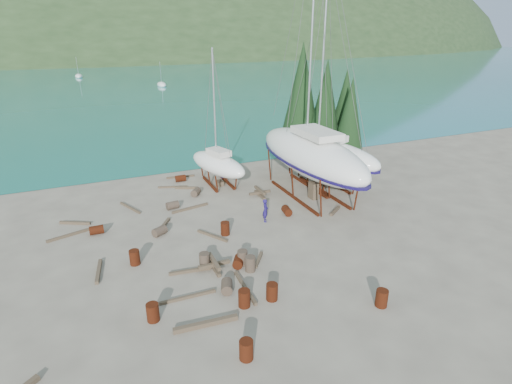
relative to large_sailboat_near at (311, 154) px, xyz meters
name	(u,v)px	position (x,y,z in m)	size (l,w,h in m)	color
ground	(257,239)	(-6.79, -4.96, -3.47)	(600.00, 600.00, 0.00)	#675D51
bay_water	(84,50)	(-6.79, 310.04, -3.47)	(700.00, 700.00, 0.00)	#177371
far_hill	(84,50)	(-6.79, 315.04, -3.47)	(800.00, 360.00, 110.00)	#20341A
far_house_center	(45,55)	(-26.79, 185.04, -0.55)	(6.60, 5.60, 5.60)	beige
far_house_right	(157,53)	(23.21, 185.04, -0.55)	(6.60, 5.60, 5.60)	beige
cypress_near_right	(325,105)	(5.71, 7.04, 2.32)	(3.60, 3.60, 10.00)	black
cypress_mid_right	(350,116)	(7.21, 5.04, 1.45)	(3.06, 3.06, 8.50)	black
cypress_back_left	(302,94)	(4.21, 9.04, 3.19)	(4.14, 4.14, 11.50)	black
cypress_far_right	(345,107)	(8.71, 8.04, 1.74)	(3.24, 3.24, 9.00)	black
moored_boat_mid	(162,85)	(3.21, 75.04, -3.09)	(2.00, 5.00, 6.05)	white
moored_boat_far	(79,76)	(-14.79, 105.04, -3.09)	(2.00, 5.00, 6.05)	white
large_sailboat_near	(311,154)	(0.00, 0.00, 0.00)	(4.17, 13.77, 21.60)	white
large_sailboat_far	(321,153)	(2.09, 1.74, -0.66)	(7.20, 11.27, 17.24)	white
small_sailboat_shore	(218,164)	(-5.83, 5.41, -1.63)	(4.12, 7.32, 11.18)	white
worker	(265,210)	(-5.21, -2.89, -2.65)	(0.60, 0.39, 1.65)	#1D1357
drum_0	(153,312)	(-14.25, -10.19, -3.03)	(0.58, 0.58, 0.88)	#511C0D
drum_1	(227,286)	(-10.42, -9.47, -3.18)	(0.58, 0.58, 0.88)	#2D2823
drum_2	(97,230)	(-16.09, -0.17, -3.18)	(0.58, 0.58, 0.88)	#511C0D
drum_3	(246,350)	(-11.24, -14.03, -3.03)	(0.58, 0.58, 0.88)	#511C0D
drum_4	(181,178)	(-8.68, 7.36, -3.18)	(0.58, 0.58, 0.88)	#511C0D
drum_5	(243,258)	(-8.75, -7.44, -3.03)	(0.58, 0.58, 0.88)	#2D2823
drum_6	(287,211)	(-3.32, -2.51, -3.18)	(0.58, 0.58, 0.88)	#511C0D
drum_7	(382,298)	(-4.02, -13.55, -3.03)	(0.58, 0.58, 0.88)	#511C0D
drum_8	(135,257)	(-14.33, -4.96, -3.03)	(0.58, 0.58, 0.88)	#511C0D
drum_9	(173,205)	(-10.66, 1.79, -3.18)	(0.58, 0.58, 0.88)	#2D2823
drum_10	(272,292)	(-8.62, -10.98, -3.03)	(0.58, 0.58, 0.88)	#511C0D
drum_11	(196,192)	(-8.34, 3.65, -3.18)	(0.58, 0.58, 0.88)	#2D2823
drum_12	(239,261)	(-9.01, -7.48, -3.18)	(0.58, 0.58, 0.88)	#511C0D
drum_13	(244,298)	(-10.06, -10.91, -3.03)	(0.58, 0.58, 0.88)	#511C0D
drum_14	(225,228)	(-8.43, -3.64, -3.03)	(0.58, 0.58, 0.88)	#511C0D
drum_15	(160,231)	(-12.36, -2.01, -3.18)	(0.58, 0.58, 0.88)	#2D2823
drum_16	(205,260)	(-10.80, -6.84, -3.03)	(0.58, 0.58, 0.88)	#2D2823
drum_17	(250,264)	(-8.59, -8.20, -3.03)	(0.58, 0.58, 0.88)	#2D2823
timber_0	(173,187)	(-9.68, 6.14, -3.40)	(0.14, 2.44, 0.14)	brown
timber_1	(335,211)	(0.13, -3.56, -3.38)	(0.19, 1.68, 0.19)	brown
timber_2	(75,223)	(-17.38, 1.96, -3.38)	(0.19, 2.16, 0.19)	brown
timber_3	(188,297)	(-12.40, -9.23, -3.40)	(0.15, 2.85, 0.15)	brown
timber_5	(245,288)	(-9.50, -9.67, -3.39)	(0.16, 2.95, 0.16)	brown
timber_6	(187,188)	(-8.66, 5.39, -3.38)	(0.19, 1.88, 0.19)	brown
timber_7	(259,260)	(-7.77, -7.47, -3.39)	(0.17, 1.61, 0.17)	brown
timber_8	(164,225)	(-11.82, -0.79, -3.38)	(0.19, 1.89, 0.19)	brown
timber_9	(180,177)	(-8.46, 8.38, -3.40)	(0.15, 2.52, 0.15)	brown
timber_10	(190,208)	(-9.48, 1.22, -3.39)	(0.16, 2.90, 0.16)	brown
timber_11	(212,236)	(-9.31, -3.60, -3.40)	(0.15, 2.48, 0.15)	brown
timber_12	(190,271)	(-11.69, -7.01, -3.39)	(0.17, 2.29, 0.17)	brown
timber_14	(99,271)	(-16.29, -5.03, -3.38)	(0.18, 2.34, 0.18)	brown
timber_15	(130,208)	(-13.57, 3.13, -3.40)	(0.15, 2.69, 0.15)	brown
timber_16	(206,324)	(-12.16, -11.53, -3.36)	(0.23, 2.94, 0.23)	brown
timber_17	(68,235)	(-17.83, 0.20, -3.39)	(0.16, 2.63, 0.16)	brown
timber_pile_fore	(214,265)	(-10.37, -7.26, -3.17)	(1.80, 1.80, 0.60)	brown
timber_pile_aft	(260,193)	(-3.67, 1.45, -3.17)	(1.80, 1.80, 0.60)	brown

